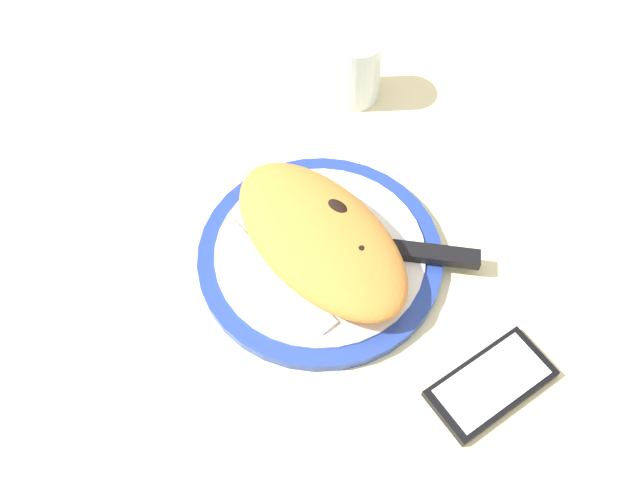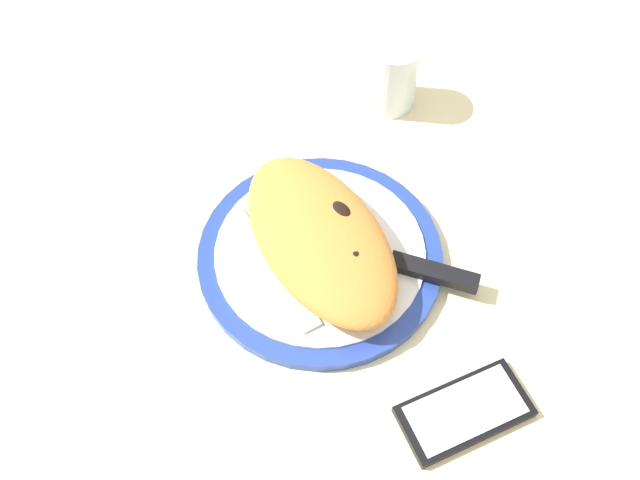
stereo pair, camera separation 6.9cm
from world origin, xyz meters
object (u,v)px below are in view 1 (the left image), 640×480
at_px(fork, 287,282).
at_px(water_glass, 355,72).
at_px(plate, 320,254).
at_px(calzone, 319,235).
at_px(knife, 410,252).
at_px(smartphone, 491,383).

distance_m(fork, water_glass, 0.31).
height_order(fork, water_glass, water_glass).
bearing_deg(plate, calzone, 154.38).
xyz_separation_m(plate, knife, (0.08, 0.05, 0.01)).
height_order(plate, knife, knife).
bearing_deg(water_glass, knife, -42.77).
height_order(knife, smartphone, knife).
bearing_deg(plate, fork, -94.27).
relative_size(smartphone, water_glass, 1.53).
height_order(plate, calzone, calzone).
bearing_deg(calzone, fork, -91.71).
relative_size(knife, water_glass, 2.22).
distance_m(plate, knife, 0.10).
bearing_deg(fork, smartphone, 8.23).
height_order(calzone, water_glass, water_glass).
distance_m(plate, water_glass, 0.27).
bearing_deg(smartphone, plate, 174.47).
distance_m(calzone, fork, 0.06).
xyz_separation_m(fork, water_glass, (-0.11, 0.29, 0.02)).
bearing_deg(fork, knife, 51.21).
bearing_deg(water_glass, plate, -63.93).
height_order(fork, smartphone, fork).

